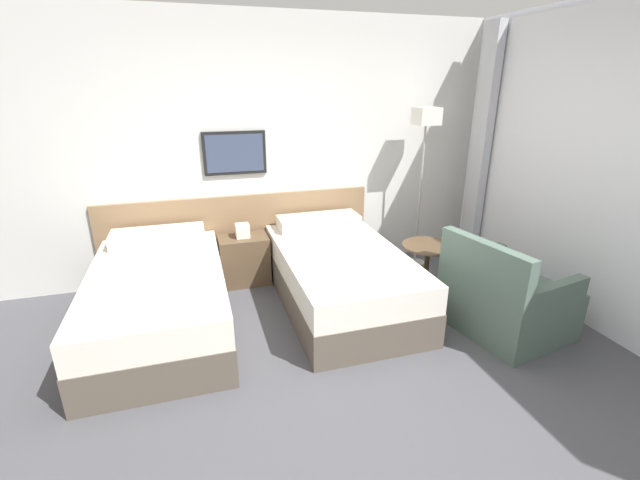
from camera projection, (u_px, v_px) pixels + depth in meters
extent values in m
plane|color=#47474C|center=(351.00, 393.00, 2.97)|extent=(16.00, 16.00, 0.00)
cube|color=silver|center=(278.00, 150.00, 4.56)|extent=(10.00, 0.06, 2.70)
cube|color=#846647|center=(240.00, 235.00, 4.70)|extent=(2.89, 0.04, 0.90)
cube|color=black|center=(235.00, 153.00, 4.39)|extent=(0.64, 0.03, 0.44)
cube|color=#333D56|center=(235.00, 153.00, 4.38)|extent=(0.58, 0.01, 0.38)
cube|color=#B7BAC1|center=(480.00, 149.00, 4.84)|extent=(0.10, 0.24, 2.64)
cube|color=brown|center=(161.00, 314.00, 3.68)|extent=(1.09, 1.93, 0.31)
cube|color=silver|center=(157.00, 285.00, 3.59)|extent=(1.08, 1.91, 0.24)
cube|color=silver|center=(158.00, 236.00, 4.18)|extent=(0.87, 0.34, 0.13)
cube|color=brown|center=(340.00, 289.00, 4.13)|extent=(1.09, 1.93, 0.31)
cube|color=silver|center=(341.00, 263.00, 4.04)|extent=(1.08, 1.91, 0.24)
cube|color=silver|center=(319.00, 222.00, 4.63)|extent=(0.87, 0.34, 0.13)
cube|color=brown|center=(244.00, 260.00, 4.55)|extent=(0.51, 0.36, 0.51)
cube|color=silver|center=(242.00, 231.00, 4.44)|extent=(0.14, 0.14, 0.14)
cylinder|color=#9E9993|center=(414.00, 262.00, 5.11)|extent=(0.24, 0.24, 0.02)
cylinder|color=#9E9993|center=(420.00, 197.00, 4.83)|extent=(0.02, 0.02, 1.59)
cube|color=silver|center=(426.00, 116.00, 4.53)|extent=(0.24, 0.24, 0.18)
cylinder|color=brown|center=(423.00, 298.00, 4.26)|extent=(0.32, 0.32, 0.01)
cylinder|color=brown|center=(426.00, 273.00, 4.17)|extent=(0.05, 0.05, 0.54)
cylinder|color=brown|center=(428.00, 246.00, 4.07)|extent=(0.49, 0.49, 0.02)
cube|color=#4C6056|center=(506.00, 306.00, 3.70)|extent=(0.95, 1.01, 0.42)
cube|color=#4C6056|center=(483.00, 269.00, 3.40)|extent=(0.26, 0.89, 0.45)
cube|color=#4C6056|center=(555.00, 295.00, 3.26)|extent=(0.69, 0.21, 0.18)
cube|color=#4C6056|center=(476.00, 259.00, 3.92)|extent=(0.69, 0.21, 0.18)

